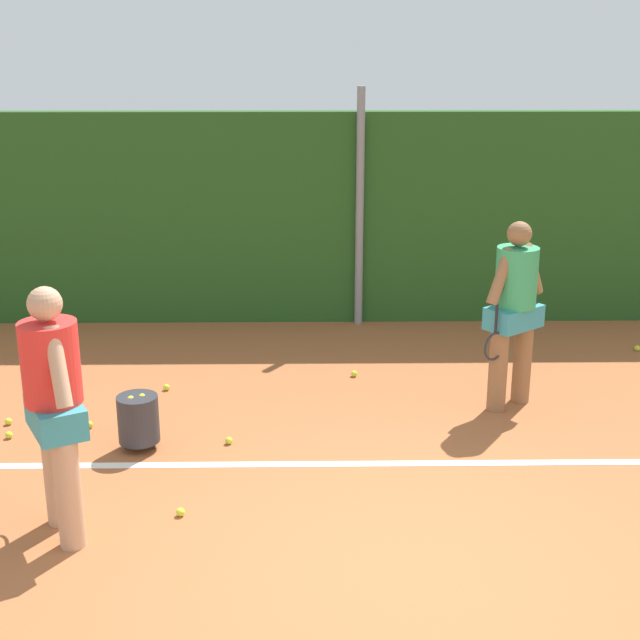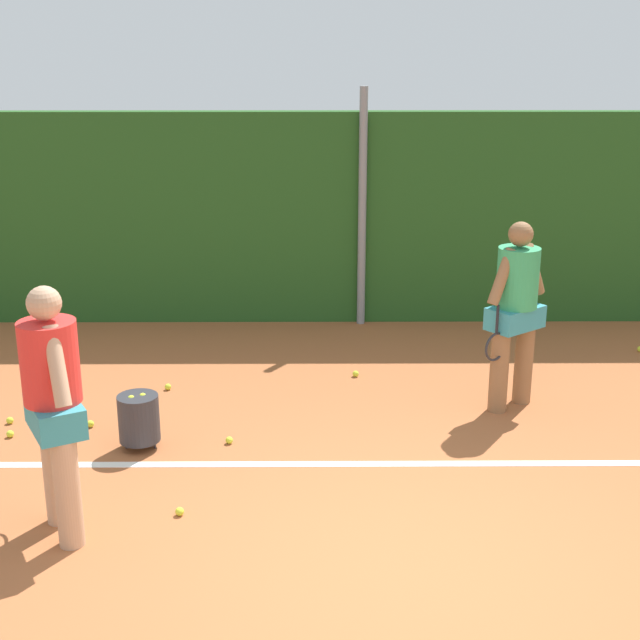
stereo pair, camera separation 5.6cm
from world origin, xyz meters
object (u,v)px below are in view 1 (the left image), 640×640
(player_midcourt, at_px, (514,305))
(tennis_ball_9, at_px, (180,512))
(tennis_ball_0, at_px, (637,348))
(tennis_ball_4, at_px, (89,425))
(tennis_ball_8, at_px, (167,387))
(player_foreground_near, at_px, (54,401))
(ball_hopper, at_px, (138,419))
(tennis_ball_2, at_px, (354,374))
(tennis_ball_3, at_px, (229,441))
(tennis_ball_11, at_px, (9,435))
(tennis_ball_7, at_px, (8,421))

(player_midcourt, distance_m, tennis_ball_9, 3.74)
(tennis_ball_0, xyz_separation_m, tennis_ball_4, (-5.86, -2.05, 0.00))
(player_midcourt, bearing_deg, tennis_ball_8, -44.75)
(player_foreground_near, xyz_separation_m, player_midcourt, (3.75, 2.32, -0.02))
(tennis_ball_8, bearing_deg, tennis_ball_0, 12.11)
(ball_hopper, distance_m, tennis_ball_2, 2.64)
(tennis_ball_3, height_order, tennis_ball_8, same)
(tennis_ball_0, height_order, tennis_ball_11, same)
(player_midcourt, bearing_deg, player_foreground_near, -5.61)
(tennis_ball_3, distance_m, tennis_ball_7, 2.15)
(player_midcourt, relative_size, tennis_ball_8, 27.96)
(player_midcourt, height_order, tennis_ball_8, player_midcourt)
(player_foreground_near, bearing_deg, ball_hopper, -40.14)
(tennis_ball_0, height_order, tennis_ball_2, same)
(tennis_ball_7, relative_size, tennis_ball_11, 1.00)
(tennis_ball_8, relative_size, tennis_ball_11, 1.00)
(player_foreground_near, height_order, tennis_ball_8, player_foreground_near)
(tennis_ball_2, height_order, tennis_ball_3, same)
(tennis_ball_2, relative_size, tennis_ball_11, 1.00)
(player_midcourt, distance_m, tennis_ball_2, 1.96)
(tennis_ball_7, bearing_deg, tennis_ball_8, 31.62)
(player_foreground_near, relative_size, tennis_ball_4, 28.45)
(ball_hopper, height_order, tennis_ball_2, ball_hopper)
(tennis_ball_8, bearing_deg, tennis_ball_7, -148.38)
(tennis_ball_7, height_order, tennis_ball_8, same)
(ball_hopper, xyz_separation_m, tennis_ball_4, (-0.55, 0.45, -0.26))
(player_midcourt, xyz_separation_m, tennis_ball_11, (-4.69, -0.69, -1.00))
(ball_hopper, bearing_deg, player_foreground_near, -101.62)
(tennis_ball_7, height_order, tennis_ball_9, same)
(player_midcourt, bearing_deg, tennis_ball_9, -2.07)
(tennis_ball_3, distance_m, tennis_ball_8, 1.48)
(tennis_ball_8, xyz_separation_m, tennis_ball_9, (0.49, -2.53, 0.00))
(tennis_ball_0, height_order, tennis_ball_7, same)
(player_foreground_near, relative_size, tennis_ball_11, 28.45)
(player_foreground_near, bearing_deg, tennis_ball_2, -64.51)
(tennis_ball_0, distance_m, tennis_ball_9, 6.04)
(tennis_ball_0, relative_size, tennis_ball_3, 1.00)
(tennis_ball_2, xyz_separation_m, tennis_ball_11, (-3.21, -1.50, 0.00))
(tennis_ball_0, bearing_deg, tennis_ball_11, -160.87)
(tennis_ball_3, bearing_deg, tennis_ball_0, 28.01)
(tennis_ball_9, bearing_deg, tennis_ball_0, 37.36)
(tennis_ball_9, relative_size, tennis_ball_11, 1.00)
(tennis_ball_8, bearing_deg, tennis_ball_4, -122.24)
(tennis_ball_2, height_order, tennis_ball_7, same)
(tennis_ball_0, height_order, tennis_ball_4, same)
(tennis_ball_2, relative_size, tennis_ball_3, 1.00)
(tennis_ball_3, height_order, tennis_ball_9, same)
(tennis_ball_3, relative_size, tennis_ball_4, 1.00)
(tennis_ball_2, relative_size, tennis_ball_7, 1.00)
(tennis_ball_7, relative_size, tennis_ball_8, 1.00)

